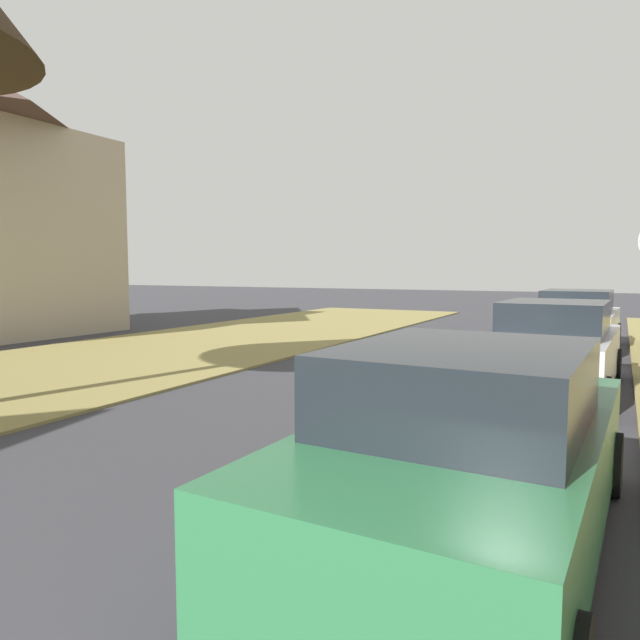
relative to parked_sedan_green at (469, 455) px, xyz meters
The scene contains 3 objects.
parked_sedan_green is the anchor object (origin of this frame).
parked_sedan_silver 6.46m from the parked_sedan_green, 90.12° to the left, with size 2.09×4.47×1.57m.
parked_sedan_white 12.40m from the parked_sedan_green, 90.16° to the left, with size 2.09×4.47×1.57m.
Camera 1 is at (3.33, 1.92, 2.12)m, focal length 32.69 mm.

